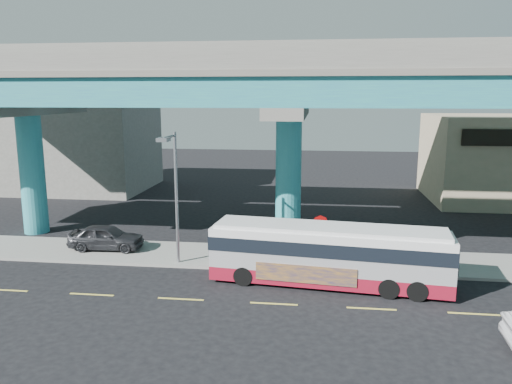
# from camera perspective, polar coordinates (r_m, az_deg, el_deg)

# --- Properties ---
(ground) EXTENTS (120.00, 120.00, 0.00)m
(ground) POSITION_cam_1_polar(r_m,az_deg,el_deg) (21.63, 2.13, -12.34)
(ground) COLOR black
(ground) RESTS_ON ground
(sidewalk) EXTENTS (70.00, 4.00, 0.15)m
(sidewalk) POSITION_cam_1_polar(r_m,az_deg,el_deg) (26.73, 3.17, -7.56)
(sidewalk) COLOR gray
(sidewalk) RESTS_ON ground
(lane_markings) EXTENTS (58.00, 0.12, 0.01)m
(lane_markings) POSITION_cam_1_polar(r_m,az_deg,el_deg) (21.35, 2.06, -12.64)
(lane_markings) COLOR #D8C64C
(lane_markings) RESTS_ON ground
(viaduct) EXTENTS (52.00, 12.40, 11.70)m
(viaduct) POSITION_cam_1_polar(r_m,az_deg,el_deg) (28.97, 3.87, 12.08)
(viaduct) COLOR teal
(viaduct) RESTS_ON ground
(building_concrete) EXTENTS (12.00, 10.00, 9.00)m
(building_concrete) POSITION_cam_1_polar(r_m,az_deg,el_deg) (49.04, -19.26, 5.58)
(building_concrete) COLOR gray
(building_concrete) RESTS_ON ground
(transit_bus) EXTENTS (11.00, 3.52, 2.77)m
(transit_bus) POSITION_cam_1_polar(r_m,az_deg,el_deg) (23.10, 8.34, -6.89)
(transit_bus) COLOR maroon
(transit_bus) RESTS_ON ground
(parked_car) EXTENTS (2.01, 4.23, 1.39)m
(parked_car) POSITION_cam_1_polar(r_m,az_deg,el_deg) (28.99, -16.75, -4.95)
(parked_car) COLOR #28292D
(parked_car) RESTS_ON sidewalk
(street_lamp) EXTENTS (0.50, 2.23, 6.67)m
(street_lamp) POSITION_cam_1_polar(r_m,az_deg,el_deg) (24.63, -9.48, 1.46)
(street_lamp) COLOR gray
(street_lamp) RESTS_ON sidewalk
(stop_sign) EXTENTS (0.79, 0.16, 2.63)m
(stop_sign) POSITION_cam_1_polar(r_m,az_deg,el_deg) (24.84, 7.34, -4.30)
(stop_sign) COLOR gray
(stop_sign) RESTS_ON sidewalk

